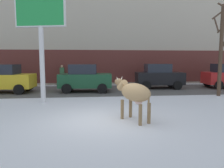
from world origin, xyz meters
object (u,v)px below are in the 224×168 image
Objects in this scene: billboard at (40,15)px; pedestrian_near_billboard at (62,75)px; car_yellow_hatchback at (5,79)px; cow_tan at (134,93)px; bare_tree_right_lot at (221,51)px; car_darkgreen_hatchback at (85,78)px; car_black_hatchback at (159,76)px; bare_tree_far_back at (222,47)px.

billboard is 3.21× the size of pedestrian_near_billboard.
car_yellow_hatchback reaches higher than pedestrian_near_billboard.
car_yellow_hatchback is (-7.00, 7.42, -0.07)m from cow_tan.
billboard reaches higher than bare_tree_right_lot.
pedestrian_near_billboard is at bearing 153.98° from bare_tree_right_lot.
car_black_hatchback is at bearing 11.90° from car_darkgreen_hatchback.
pedestrian_near_billboard is at bearing 89.18° from billboard.
car_darkgreen_hatchback is 0.68× the size of bare_tree_far_back.
pedestrian_near_billboard is at bearing 108.91° from cow_tan.
billboard is 1.54× the size of car_black_hatchback.
car_yellow_hatchback is at bearing -174.44° from car_black_hatchback.
bare_tree_far_back is at bearing -120.03° from bare_tree_right_lot.
billboard is at bearing -148.00° from car_black_hatchback.
bare_tree_far_back is (13.26, -2.74, 1.99)m from car_yellow_hatchback.
car_darkgreen_hatchback reaches higher than pedestrian_near_billboard.
billboard is (-3.86, 3.71, 3.32)m from cow_tan.
car_darkgreen_hatchback is 4.15m from pedestrian_near_billboard.
billboard is at bearing -169.17° from bare_tree_right_lot.
car_darkgreen_hatchback is at bearing -62.07° from pedestrian_near_billboard.
bare_tree_far_back is at bearing 36.75° from cow_tan.
billboard is 1.54× the size of car_yellow_hatchback.
cow_tan is 0.36× the size of bare_tree_right_lot.
car_yellow_hatchback is at bearing 173.21° from bare_tree_right_lot.
car_black_hatchback is 7.92m from pedestrian_near_billboard.
bare_tree_far_back is (8.07, -2.62, 1.99)m from car_darkgreen_hatchback.
cow_tan is at bearing -43.87° from billboard.
car_yellow_hatchback is 0.68× the size of bare_tree_far_back.
cow_tan is 0.52× the size of car_black_hatchback.
cow_tan is 11.59m from pedestrian_near_billboard.
bare_tree_right_lot reaches higher than car_black_hatchback.
pedestrian_near_billboard is 11.99m from bare_tree_right_lot.
bare_tree_far_back is (10.12, 0.97, -1.40)m from billboard.
bare_tree_far_back reaches higher than pedestrian_near_billboard.
billboard is 1.54× the size of car_darkgreen_hatchback.
car_black_hatchback is at bearing 139.25° from bare_tree_right_lot.
pedestrian_near_billboard is at bearing 161.61° from car_black_hatchback.
cow_tan is 6.30m from billboard.
car_yellow_hatchback is at bearing 178.61° from car_darkgreen_hatchback.
bare_tree_right_lot is at bearing -6.79° from car_yellow_hatchback.
pedestrian_near_billboard is at bearing 47.55° from car_yellow_hatchback.
car_yellow_hatchback is 1.00× the size of car_darkgreen_hatchback.
bare_tree_right_lot is at bearing -40.75° from car_black_hatchback.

